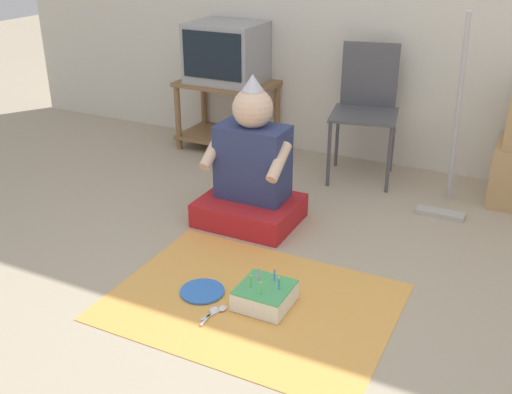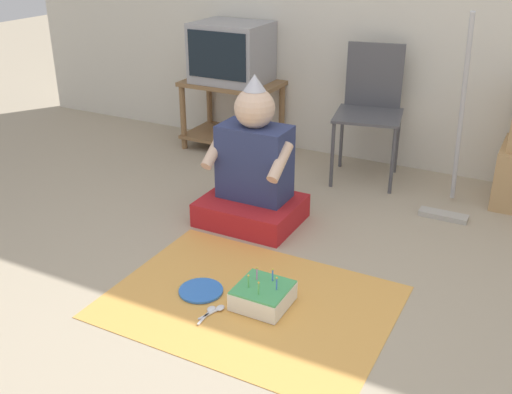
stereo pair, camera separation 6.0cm
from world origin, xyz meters
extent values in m
plane|color=tan|center=(0.00, 0.00, 0.00)|extent=(16.00, 16.00, 0.00)
cube|color=olive|center=(-1.18, 1.97, 0.50)|extent=(0.71, 0.44, 0.03)
cube|color=olive|center=(-1.18, 1.97, 0.09)|extent=(0.71, 0.44, 0.02)
cylinder|color=olive|center=(-1.51, 1.78, 0.26)|extent=(0.04, 0.04, 0.52)
cylinder|color=olive|center=(-0.86, 1.78, 0.26)|extent=(0.04, 0.04, 0.52)
cylinder|color=olive|center=(-1.51, 2.16, 0.26)|extent=(0.04, 0.04, 0.52)
cylinder|color=olive|center=(-0.86, 2.16, 0.26)|extent=(0.04, 0.04, 0.52)
cube|color=#99999E|center=(-1.18, 1.98, 0.73)|extent=(0.52, 0.42, 0.43)
cube|color=black|center=(-1.18, 1.76, 0.75)|extent=(0.46, 0.01, 0.33)
cube|color=#4C4C51|center=(-0.08, 1.83, 0.45)|extent=(0.50, 0.49, 0.02)
cube|color=#4C4C51|center=(-0.12, 2.03, 0.66)|extent=(0.37, 0.09, 0.43)
cylinder|color=#4C4C51|center=(-0.24, 1.61, 0.22)|extent=(0.02, 0.02, 0.45)
cylinder|color=#4C4C51|center=(0.14, 1.69, 0.22)|extent=(0.02, 0.02, 0.45)
cylinder|color=#4C4C51|center=(-0.31, 1.98, 0.22)|extent=(0.02, 0.02, 0.45)
cylinder|color=#4C4C51|center=(0.07, 2.05, 0.22)|extent=(0.02, 0.02, 0.45)
cube|color=#B2ADA3|center=(0.52, 1.49, 0.01)|extent=(0.28, 0.09, 0.03)
cylinder|color=#B7B7BC|center=(0.52, 1.62, 0.60)|extent=(0.03, 0.28, 1.15)
cube|color=red|center=(-0.46, 0.92, 0.07)|extent=(0.55, 0.45, 0.14)
cube|color=navy|center=(-0.46, 0.97, 0.35)|extent=(0.40, 0.23, 0.43)
sphere|color=beige|center=(-0.46, 0.97, 0.67)|extent=(0.23, 0.23, 0.23)
cone|color=silver|center=(-0.46, 0.97, 0.81)|extent=(0.12, 0.12, 0.09)
cylinder|color=beige|center=(-0.67, 0.87, 0.42)|extent=(0.06, 0.23, 0.19)
cylinder|color=beige|center=(-0.26, 0.87, 0.42)|extent=(0.06, 0.23, 0.19)
cube|color=#EFA84C|center=(-0.08, 0.19, 0.00)|extent=(1.28, 0.94, 0.01)
cube|color=white|center=(-0.02, 0.20, 0.05)|extent=(0.24, 0.24, 0.09)
cube|color=#4CB266|center=(-0.02, 0.20, 0.10)|extent=(0.23, 0.23, 0.01)
cylinder|color=#4C7FE5|center=(0.05, 0.20, 0.12)|extent=(0.01, 0.01, 0.06)
sphere|color=#FFCC4C|center=(0.05, 0.20, 0.16)|extent=(0.01, 0.01, 0.01)
cylinder|color=#4C7FE5|center=(0.00, 0.26, 0.12)|extent=(0.01, 0.01, 0.06)
sphere|color=#FFCC4C|center=(0.00, 0.26, 0.16)|extent=(0.01, 0.01, 0.01)
cylinder|color=#E58CCC|center=(-0.07, 0.24, 0.12)|extent=(0.01, 0.01, 0.06)
sphere|color=#FFCC4C|center=(-0.07, 0.24, 0.16)|extent=(0.01, 0.01, 0.01)
cylinder|color=#66C666|center=(-0.07, 0.16, 0.12)|extent=(0.01, 0.01, 0.06)
sphere|color=#FFCC4C|center=(-0.07, 0.16, 0.16)|extent=(0.01, 0.01, 0.01)
cylinder|color=#66C666|center=(-0.01, 0.13, 0.12)|extent=(0.01, 0.01, 0.06)
sphere|color=#FFCC4C|center=(-0.01, 0.13, 0.16)|extent=(0.01, 0.01, 0.01)
cylinder|color=blue|center=(-0.32, 0.15, 0.01)|extent=(0.21, 0.21, 0.01)
ellipsoid|color=white|center=(-0.17, 0.07, 0.01)|extent=(0.04, 0.05, 0.01)
cube|color=white|center=(-0.19, 0.01, 0.01)|extent=(0.05, 0.10, 0.01)
ellipsoid|color=white|center=(-0.20, 0.05, 0.01)|extent=(0.04, 0.05, 0.01)
cube|color=white|center=(-0.20, -0.02, 0.01)|extent=(0.02, 0.10, 0.01)
camera|label=1|loc=(0.96, -1.86, 1.59)|focal=42.00mm
camera|label=2|loc=(1.01, -1.83, 1.59)|focal=42.00mm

